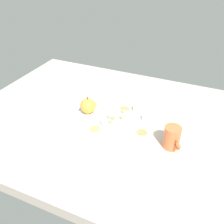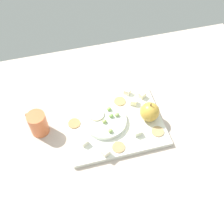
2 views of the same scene
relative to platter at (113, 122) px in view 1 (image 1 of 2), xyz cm
name	(u,v)px [view 1 (image 1 of 2)]	position (x,y,z in cm)	size (l,w,h in cm)	color
table	(110,122)	(2.86, -3.56, -3.28)	(131.09, 97.44, 4.72)	#BDAC9F
platter	(113,122)	(0.00, 0.00, 0.00)	(34.75, 27.64, 1.84)	silver
serving_dish	(119,122)	(-3.27, 0.70, 1.83)	(15.58, 15.58, 1.82)	silver
apple_whole	(88,106)	(12.80, -1.37, 4.47)	(7.09, 7.09, 7.09)	gold
apple_stem	(88,98)	(12.80, -1.37, 8.61)	(0.50, 0.50, 1.20)	brown
cheese_cube_0	(87,121)	(9.29, 6.35, 2.09)	(2.33, 2.33, 2.33)	#F9F2BD
cheese_cube_1	(106,107)	(6.47, -7.09, 2.09)	(2.33, 2.33, 2.33)	#F2F3CC
cheese_cube_2	(145,118)	(-12.40, -6.27, 2.09)	(2.33, 2.33, 2.33)	white
cheese_cube_3	(82,129)	(8.50, 11.89, 2.09)	(2.33, 2.33, 2.33)	#F9EECF
cheese_cube_4	(76,122)	(13.46, 8.73, 2.09)	(2.33, 2.33, 2.33)	#F9F2C5
cheese_cube_5	(135,108)	(-6.19, -11.93, 2.09)	(2.33, 2.33, 2.33)	#EFE6CA
cracker_0	(93,104)	(13.88, -8.08, 1.12)	(4.47, 4.47, 0.40)	tan
cracker_1	(142,132)	(-14.23, 2.90, 1.12)	(4.47, 4.47, 0.40)	tan
cracker_2	(124,109)	(-1.29, -10.65, 1.12)	(4.47, 4.47, 0.40)	tan
cracker_3	(95,129)	(4.51, 8.54, 1.12)	(4.47, 4.47, 0.40)	tan
grape_0	(113,118)	(-0.83, 1.22, 3.46)	(1.67, 1.50, 1.45)	#88BB58
grape_1	(109,117)	(1.34, 1.10, 3.41)	(1.67, 1.50, 1.35)	#8CAD5D
grape_2	(110,122)	(-0.81, 4.33, 3.45)	(1.67, 1.50, 1.43)	#90C156
grape_3	(121,117)	(-3.75, -0.60, 3.41)	(1.67, 1.50, 1.35)	#91AD56
grape_4	(123,111)	(-2.69, -5.03, 3.47)	(1.67, 1.50, 1.46)	#92B460
apple_slice_0	(122,124)	(-5.78, 3.38, 3.04)	(5.63, 5.63, 0.60)	beige
cup	(172,137)	(-26.63, 4.32, 3.68)	(7.57, 8.43, 9.21)	#DD6D3D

